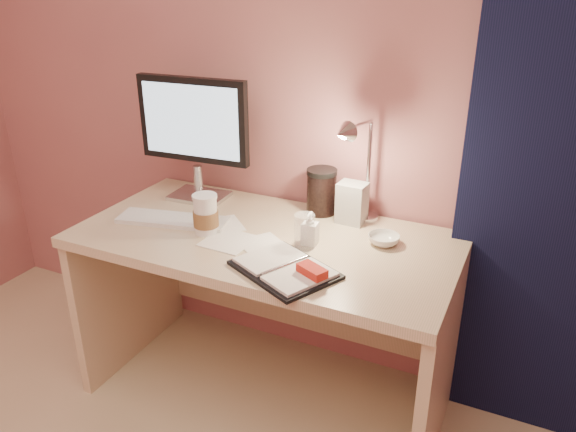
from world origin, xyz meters
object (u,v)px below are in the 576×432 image
at_px(dark_jar, 321,194).
at_px(lotion_bottle, 310,228).
at_px(monitor, 194,128).
at_px(clear_cup, 305,231).
at_px(desk_lamp, 369,164).
at_px(bowl, 384,240).
at_px(coffee_cup, 206,215).
at_px(desk, 275,279).
at_px(planner, 287,269).
at_px(product_box, 352,203).
at_px(keyboard, 173,220).

bearing_deg(dark_jar, lotion_bottle, -75.92).
xyz_separation_m(monitor, clear_cup, (0.59, -0.24, -0.24)).
bearing_deg(lotion_bottle, clear_cup, -98.97).
height_order(lotion_bottle, desk_lamp, desk_lamp).
relative_size(bowl, desk_lamp, 0.27).
height_order(coffee_cup, clear_cup, coffee_cup).
xyz_separation_m(desk, planner, (0.19, -0.29, 0.24)).
distance_m(clear_cup, lotion_bottle, 0.04).
bearing_deg(clear_cup, monitor, 158.42).
bearing_deg(dark_jar, coffee_cup, -131.61).
bearing_deg(desk_lamp, bowl, -24.09).
distance_m(desk, product_box, 0.43).
xyz_separation_m(desk, bowl, (0.42, 0.04, 0.24)).
bearing_deg(keyboard, desk, 5.21).
relative_size(clear_cup, dark_jar, 0.76).
height_order(clear_cup, product_box, product_box).
xyz_separation_m(keyboard, product_box, (0.62, 0.29, 0.07)).
height_order(planner, coffee_cup, coffee_cup).
distance_m(planner, coffee_cup, 0.42).
relative_size(monitor, clear_cup, 4.08).
relative_size(desk, coffee_cup, 9.28).
bearing_deg(desk, planner, -56.42).
bearing_deg(planner, product_box, 108.96).
distance_m(monitor, dark_jar, 0.58).
relative_size(planner, dark_jar, 2.38).
xyz_separation_m(keyboard, desk_lamp, (0.70, 0.25, 0.25)).
bearing_deg(planner, clear_cup, 122.02).
height_order(monitor, desk_lamp, monitor).
bearing_deg(desk_lamp, clear_cup, -106.64).
height_order(desk, planner, planner).
distance_m(dark_jar, product_box, 0.14).
xyz_separation_m(monitor, lotion_bottle, (0.60, -0.20, -0.25)).
bearing_deg(bowl, dark_jar, 151.81).
bearing_deg(planner, desk, 149.60).
height_order(monitor, lotion_bottle, monitor).
relative_size(keyboard, clear_cup, 3.41).
height_order(keyboard, clear_cup, clear_cup).
xyz_separation_m(monitor, product_box, (0.67, 0.04, -0.23)).
relative_size(coffee_cup, clear_cup, 1.20).
distance_m(planner, product_box, 0.47).
bearing_deg(bowl, monitor, 173.84).
bearing_deg(clear_cup, coffee_cup, -173.38).
bearing_deg(monitor, lotion_bottle, -21.61).
bearing_deg(clear_cup, desk_lamp, 57.01).
relative_size(keyboard, desk_lamp, 1.02).
distance_m(lotion_bottle, dark_jar, 0.28).
distance_m(planner, clear_cup, 0.19).
xyz_separation_m(desk, lotion_bottle, (0.18, -0.07, 0.29)).
bearing_deg(coffee_cup, clear_cup, 6.62).
height_order(clear_cup, dark_jar, dark_jar).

